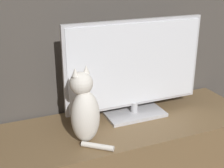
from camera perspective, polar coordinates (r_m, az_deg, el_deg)
The scene contains 3 objects.
tv_stand at distance 2.02m, azimuth 3.27°, elevation -13.59°, with size 1.53×0.54×0.53m.
tv at distance 1.86m, azimuth 4.23°, elevation 2.72°, with size 0.87×0.22×0.59m.
cat at distance 1.62m, azimuth -5.08°, elevation -4.77°, with size 0.20×0.26×0.41m.
Camera 1 is at (-0.74, -0.57, 1.42)m, focal length 50.00 mm.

